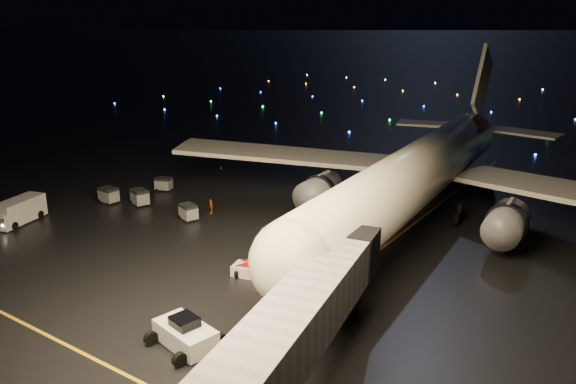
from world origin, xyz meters
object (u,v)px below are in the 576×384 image
object	(u,v)px
crew_c	(211,206)
crew_a	(13,213)
baggage_cart_3	(109,195)
belt_loader	(257,261)
baggage_cart_2	(140,197)
service_truck	(20,211)
baggage_cart_0	(188,212)
airliner	(429,136)
baggage_cart_1	(164,184)
pushback_tug	(185,331)

from	to	relation	value
crew_c	crew_a	bearing A→B (deg)	-99.64
baggage_cart_3	belt_loader	bearing A→B (deg)	-10.10
baggage_cart_2	service_truck	bearing A→B (deg)	-98.90
crew_a	baggage_cart_3	xyz separation A→B (m)	(3.21, 9.49, -0.05)
crew_c	baggage_cart_0	world-z (taller)	baggage_cart_0
airliner	service_truck	distance (m)	42.61
service_truck	baggage_cart_3	xyz separation A→B (m)	(2.33, 9.22, -0.37)
belt_loader	crew_a	xyz separation A→B (m)	(-28.60, -3.59, -0.49)
crew_a	baggage_cart_1	world-z (taller)	crew_a
belt_loader	crew_c	xyz separation A→B (m)	(-13.30, 9.57, -0.62)
baggage_cart_1	baggage_cart_2	distance (m)	5.75
service_truck	baggage_cart_1	size ratio (longest dim) A/B	3.61
belt_loader	baggage_cart_1	bearing A→B (deg)	138.99
baggage_cart_2	baggage_cart_3	bearing A→B (deg)	-138.08
belt_loader	baggage_cart_1	world-z (taller)	belt_loader
baggage_cart_0	service_truck	bearing A→B (deg)	-124.03
pushback_tug	baggage_cart_2	xyz separation A→B (m)	(-24.15, 17.85, -0.13)
pushback_tug	crew_c	size ratio (longest dim) A/B	2.71
service_truck	baggage_cart_2	world-z (taller)	service_truck
belt_loader	service_truck	world-z (taller)	belt_loader
pushback_tug	crew_a	bearing A→B (deg)	179.66
baggage_cart_1	baggage_cart_3	size ratio (longest dim) A/B	0.91
pushback_tug	baggage_cart_1	size ratio (longest dim) A/B	2.30
airliner	service_truck	xyz separation A→B (m)	(-33.13, -25.84, -7.12)
baggage_cart_1	pushback_tug	bearing A→B (deg)	-61.74
baggage_cart_0	baggage_cart_2	bearing A→B (deg)	-164.15
service_truck	crew_c	world-z (taller)	service_truck
belt_loader	crew_c	bearing A→B (deg)	131.52
baggage_cart_1	baggage_cart_3	bearing A→B (deg)	-123.48
service_truck	baggage_cart_1	xyz separation A→B (m)	(3.98, 16.08, -0.45)
airliner	baggage_cart_2	world-z (taller)	airliner
baggage_cart_0	crew_a	bearing A→B (deg)	-125.01
baggage_cart_0	baggage_cart_3	bearing A→B (deg)	-155.86
belt_loader	service_truck	bearing A→B (deg)	174.09
belt_loader	service_truck	xyz separation A→B (m)	(-27.72, -3.32, -0.17)
crew_c	service_truck	bearing A→B (deg)	-98.55
pushback_tug	crew_c	xyz separation A→B (m)	(-15.58, 20.10, -0.23)
service_truck	baggage_cart_0	distance (m)	17.08
belt_loader	baggage_cart_1	size ratio (longest dim) A/B	3.13
belt_loader	baggage_cart_3	size ratio (longest dim) A/B	2.83
crew_a	baggage_cart_2	bearing A→B (deg)	16.74
service_truck	crew_a	world-z (taller)	service_truck
pushback_tug	baggage_cart_3	size ratio (longest dim) A/B	2.08
baggage_cart_0	baggage_cart_3	world-z (taller)	baggage_cart_3
service_truck	pushback_tug	bearing A→B (deg)	-29.03
airliner	crew_c	xyz separation A→B (m)	(-18.71, -12.95, -7.57)
pushback_tug	airliner	bearing A→B (deg)	96.90
pushback_tug	belt_loader	bearing A→B (deg)	114.53
belt_loader	airliner	bearing A→B (deg)	63.75
airliner	baggage_cart_1	xyz separation A→B (m)	(-29.15, -9.76, -7.57)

